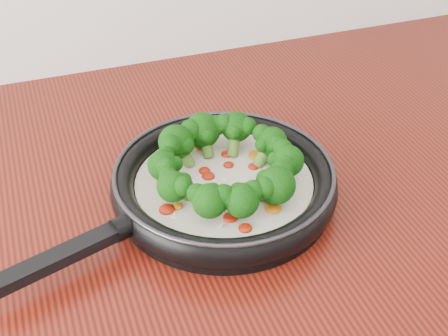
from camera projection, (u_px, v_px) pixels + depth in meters
name	position (u px, v px, depth m)	size (l,w,h in m)	color
skillet	(222.00, 180.00, 0.79)	(0.48, 0.36, 0.08)	black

